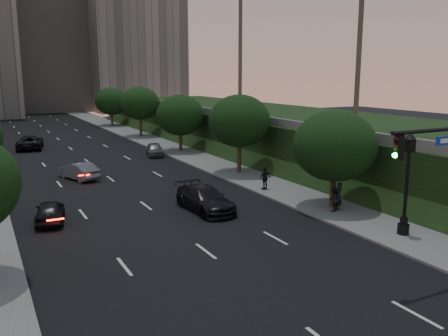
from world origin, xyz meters
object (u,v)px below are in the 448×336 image
sedan_near_right (205,199)px  sedan_far_right (155,149)px  street_lamp (406,188)px  pedestrian_c (265,178)px  sedan_far_left (30,142)px  sedan_mid_left (79,171)px  pedestrian_a (338,196)px  pedestrian_b (333,199)px  sedan_near_left (50,211)px

sedan_near_right → sedan_far_right: 20.98m
street_lamp → pedestrian_c: street_lamp is taller
sedan_far_left → street_lamp: bearing=119.6°
sedan_mid_left → sedan_near_right: (5.21, -12.82, 0.06)m
sedan_far_right → pedestrian_a: 24.92m
sedan_mid_left → pedestrian_b: 20.76m
sedan_far_left → pedestrian_a: bearing=122.1°
sedan_near_left → sedan_mid_left: bearing=-97.8°
sedan_far_right → pedestrian_b: bearing=-69.7°
sedan_near_left → sedan_far_left: (1.88, 29.36, 0.13)m
sedan_near_left → sedan_near_right: (8.91, -2.02, 0.10)m
pedestrian_b → sedan_near_left: bearing=-37.7°
sedan_near_left → sedan_far_left: size_ratio=0.68×
sedan_near_left → sedan_near_right: sedan_near_right is taller
street_lamp → pedestrian_c: size_ratio=3.38×
sedan_mid_left → pedestrian_c: bearing=117.4°
street_lamp → sedan_near_right: size_ratio=1.08×
sedan_near_left → sedan_near_right: size_ratio=0.74×
sedan_near_right → sedan_far_right: sedan_near_right is taller
sedan_near_right → sedan_far_right: (3.98, 20.60, -0.08)m
sedan_near_right → pedestrian_b: (6.69, -4.18, 0.15)m
pedestrian_b → pedestrian_c: (-0.68, 6.69, 0.07)m
sedan_near_left → pedestrian_b: bearing=169.4°
pedestrian_b → sedan_far_right: bearing=-99.8°
pedestrian_c → sedan_far_right: bearing=-94.7°
sedan_near_left → sedan_near_right: 9.13m
pedestrian_c → sedan_near_left: bearing=-9.2°
sedan_near_left → pedestrian_b: (15.60, -6.19, 0.26)m
sedan_near_right → pedestrian_b: bearing=-35.0°
sedan_far_right → street_lamp: bearing=-69.9°
sedan_far_left → pedestrian_a: pedestrian_a is taller
sedan_near_right → pedestrian_a: 8.24m
pedestrian_a → pedestrian_c: 6.72m
sedan_far_right → pedestrian_b: pedestrian_b is taller
pedestrian_c → street_lamp: bearing=84.6°
street_lamp → pedestrian_a: size_ratio=3.22×
street_lamp → sedan_mid_left: (-12.39, 21.98, -1.93)m
sedan_far_left → pedestrian_a: (14.16, -35.50, 0.24)m
street_lamp → sedan_near_left: bearing=145.2°
sedan_far_right → sedan_far_left: bearing=149.6°
street_lamp → pedestrian_c: (-1.16, 11.66, -1.65)m
sedan_near_left → pedestrian_a: pedestrian_a is taller
street_lamp → pedestrian_b: bearing=95.5°
sedan_near_left → pedestrian_a: (16.04, -6.14, 0.37)m
sedan_mid_left → pedestrian_c: size_ratio=2.56×
pedestrian_b → pedestrian_c: bearing=-100.2°
sedan_near_right → pedestrian_a: pedestrian_a is taller
sedan_mid_left → pedestrian_b: pedestrian_b is taller
sedan_near_right → pedestrian_b: pedestrian_b is taller
street_lamp → pedestrian_c: bearing=95.7°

